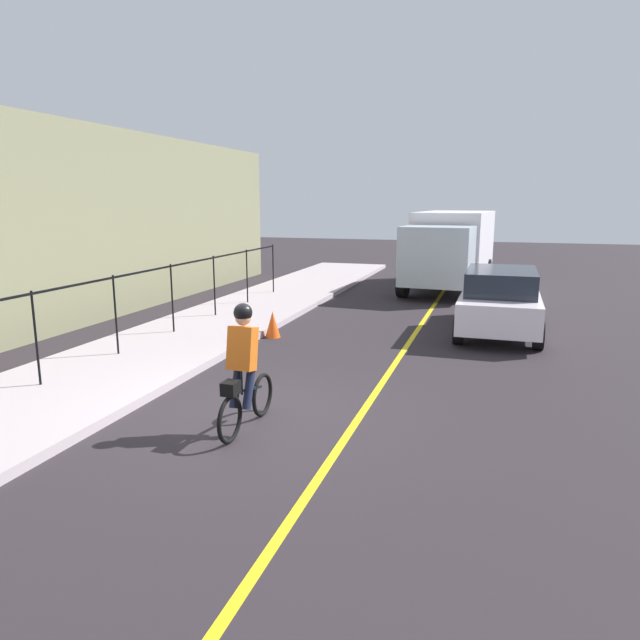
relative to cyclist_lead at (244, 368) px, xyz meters
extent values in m
plane|color=#2B2429|center=(0.51, 0.17, -0.91)|extent=(80.00, 80.00, 0.00)
cube|color=yellow|center=(0.51, -1.43, -0.91)|extent=(36.00, 0.12, 0.01)
cube|color=#B1A2A8|center=(0.51, 3.57, -0.84)|extent=(40.00, 3.20, 0.15)
cylinder|color=black|center=(0.46, 3.97, 0.04)|extent=(0.04, 0.04, 1.60)
cylinder|color=black|center=(2.56, 3.97, 0.04)|extent=(0.04, 0.04, 1.60)
cylinder|color=black|center=(4.67, 3.97, 0.04)|extent=(0.04, 0.04, 1.60)
cylinder|color=black|center=(6.78, 3.97, 0.04)|extent=(0.04, 0.04, 1.60)
cylinder|color=black|center=(8.89, 3.97, 0.04)|extent=(0.04, 0.04, 1.60)
cylinder|color=black|center=(10.99, 3.97, 0.04)|extent=(0.04, 0.04, 1.60)
cube|color=black|center=(1.51, 3.97, 0.79)|extent=(18.97, 0.04, 0.04)
torus|color=black|center=(0.61, -0.02, -0.58)|extent=(0.66, 0.08, 0.66)
torus|color=black|center=(-0.44, 0.01, -0.58)|extent=(0.66, 0.08, 0.66)
cube|color=black|center=(0.08, 0.00, -0.33)|extent=(0.93, 0.06, 0.24)
cylinder|color=black|center=(-0.07, 0.00, -0.18)|extent=(0.03, 0.03, 0.35)
cube|color=#D15F18|center=(-0.02, 0.00, 0.29)|extent=(0.35, 0.37, 0.63)
sphere|color=tan|center=(0.03, 0.00, 0.71)|extent=(0.22, 0.22, 0.22)
sphere|color=black|center=(0.03, 0.00, 0.78)|extent=(0.26, 0.26, 0.26)
cylinder|color=#191E38|center=(-0.04, 0.10, -0.23)|extent=(0.34, 0.13, 0.65)
cylinder|color=#191E38|center=(-0.04, -0.10, -0.23)|extent=(0.34, 0.13, 0.65)
cube|color=black|center=(-0.39, 0.01, -0.16)|extent=(0.24, 0.21, 0.18)
cube|color=white|center=(7.56, -3.36, -0.24)|extent=(4.41, 1.83, 0.70)
cube|color=#1E232D|center=(7.36, -3.36, 0.39)|extent=(2.47, 1.60, 0.56)
cylinder|color=black|center=(9.06, -2.52, -0.59)|extent=(0.64, 0.22, 0.64)
cylinder|color=black|center=(9.05, -4.22, -0.59)|extent=(0.64, 0.22, 0.64)
cylinder|color=black|center=(6.07, -2.50, -0.59)|extent=(0.64, 0.22, 0.64)
cylinder|color=black|center=(6.06, -4.20, -0.59)|extent=(0.64, 0.22, 0.64)
cube|color=white|center=(15.31, -1.61, 0.72)|extent=(4.93, 2.77, 2.30)
cube|color=silver|center=(11.90, -1.34, 0.52)|extent=(1.99, 2.34, 1.90)
cylinder|color=black|center=(11.95, -2.47, -0.43)|extent=(0.98, 0.37, 0.96)
cylinder|color=black|center=(12.13, -0.24, -0.43)|extent=(0.98, 0.37, 0.96)
cylinder|color=black|center=(16.28, -2.81, -0.43)|extent=(0.98, 0.37, 0.96)
cylinder|color=black|center=(16.46, -0.58, -0.43)|extent=(0.98, 0.37, 0.96)
cone|color=#FB5516|center=(5.42, 1.75, -0.60)|extent=(0.36, 0.36, 0.62)
camera|label=1|loc=(-7.06, -3.31, 2.29)|focal=32.53mm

